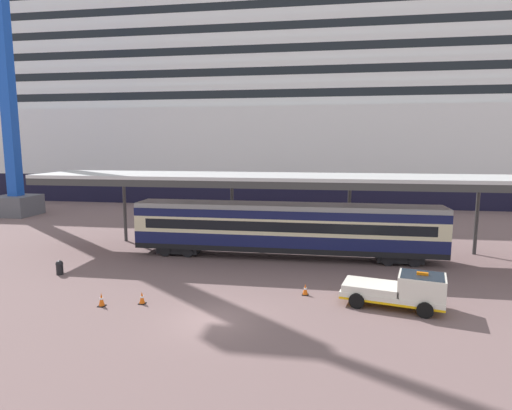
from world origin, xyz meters
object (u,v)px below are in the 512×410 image
service_truck (402,289)px  traffic_cone_near (305,290)px  quay_bollard (60,267)px  train_carriage (286,228)px  traffic_cone_far (101,300)px  dockside_crane (6,35)px  traffic_cone_mid (142,298)px  cruise_ship (198,110)px

service_truck → traffic_cone_near: 5.24m
quay_bollard → train_carriage: bearing=24.8°
train_carriage → traffic_cone_far: train_carriage is taller
train_carriage → traffic_cone_near: train_carriage is taller
dockside_crane → quay_bollard: size_ratio=68.52×
train_carriage → traffic_cone_near: size_ratio=35.11×
service_truck → traffic_cone_mid: size_ratio=8.16×
cruise_ship → traffic_cone_mid: 56.18m
traffic_cone_mid → service_truck: bearing=7.0°
cruise_ship → traffic_cone_far: (10.74, -53.52, -14.16)m
cruise_ship → dockside_crane: (-14.04, -28.09, 6.33)m
traffic_cone_near → dockside_crane: 46.44m
train_carriage → traffic_cone_far: bearing=-127.7°
traffic_cone_far → quay_bollard: size_ratio=0.77×
train_carriage → dockside_crane: (-33.51, 14.15, 18.55)m
service_truck → quay_bollard: (-21.24, 2.33, -0.47)m
train_carriage → service_truck: bearing=-52.1°
traffic_cone_far → cruise_ship: bearing=101.3°
traffic_cone_mid → traffic_cone_far: traffic_cone_far is taller
traffic_cone_near → traffic_cone_mid: traffic_cone_mid is taller
train_carriage → traffic_cone_near: bearing=-76.8°
cruise_ship → service_truck: (26.41, -51.17, -13.53)m
traffic_cone_far → quay_bollard: quay_bollard is taller
cruise_ship → traffic_cone_near: bearing=-67.0°
service_truck → traffic_cone_far: 15.86m
cruise_ship → train_carriage: size_ratio=5.54×
traffic_cone_far → quay_bollard: 7.27m
dockside_crane → quay_bollard: (19.21, -20.76, -20.34)m
train_carriage → dockside_crane: dockside_crane is taller
traffic_cone_far → traffic_cone_near: bearing=17.9°
service_truck → traffic_cone_near: service_truck is taller
service_truck → traffic_cone_near: bearing=168.2°
cruise_ship → traffic_cone_near: size_ratio=194.45×
traffic_cone_mid → dockside_crane: bearing=137.2°
service_truck → quay_bollard: bearing=173.8°
train_carriage → traffic_cone_far: (-8.73, -11.28, -1.95)m
train_carriage → service_truck: size_ratio=4.14×
train_carriage → service_truck: (6.94, -8.93, -1.32)m
train_carriage → quay_bollard: train_carriage is taller
traffic_cone_far → traffic_cone_mid: bearing=18.8°
cruise_ship → traffic_cone_mid: bearing=-76.5°
traffic_cone_mid → train_carriage: bearing=57.5°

